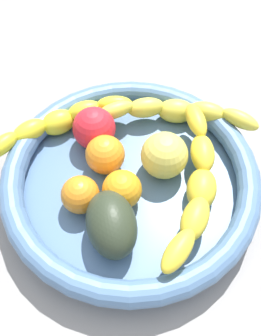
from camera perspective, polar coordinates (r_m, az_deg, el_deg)
kitchen_counter at (r=52.13cm, az=0.00°, el=-4.20°), size 120.00×120.00×3.00cm
fruit_bowl at (r=48.43cm, az=0.00°, el=-1.64°), size 35.56×35.56×5.48cm
banana_draped_left at (r=45.82cm, az=10.92°, el=-2.56°), size 24.67×12.48×5.47cm
banana_draped_right at (r=53.74cm, az=7.63°, el=9.23°), size 13.61×21.60×4.88cm
banana_arching_top at (r=53.06cm, az=-11.76°, el=7.45°), size 20.71×12.65×4.66cm
orange_front at (r=45.20cm, az=-8.29°, el=-4.38°), size 5.05×5.05×5.05cm
orange_mid_left at (r=45.02cm, az=-1.41°, el=-3.58°), size 5.24×5.24×5.24cm
orange_mid_right at (r=48.03cm, az=-4.27°, el=2.14°), size 5.55×5.55×5.55cm
avocado_dark at (r=42.29cm, az=-3.17°, el=-9.22°), size 10.50×10.73×6.26cm
apple_yellow at (r=47.48cm, az=5.60°, el=2.09°), size 6.55×6.55×6.55cm
tomato_red at (r=50.73cm, az=-6.02°, el=6.55°), size 6.30×6.30×6.30cm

